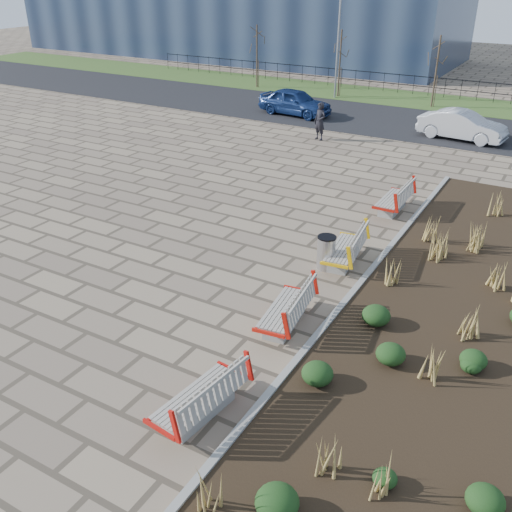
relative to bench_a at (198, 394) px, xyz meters
The scene contains 18 objects.
ground 3.51m from the bench_a, 149.59° to the left, with size 120.00×120.00×0.00m, color #83725A.
planting_bed 7.52m from the bench_a, 64.33° to the left, with size 4.50×18.00×0.10m, color black.
planting_curb 6.84m from the bench_a, 82.25° to the left, with size 0.16×18.00×0.15m, color gray.
grass_verge_far 29.92m from the bench_a, 95.76° to the left, with size 80.00×5.00×0.04m, color #33511E.
road 23.95m from the bench_a, 97.20° to the left, with size 80.00×7.00×0.02m, color black.
bench_a is the anchor object (origin of this frame).
bench_b 3.51m from the bench_a, 90.00° to the left, with size 0.90×2.10×1.00m, color red, non-canonical shape.
bench_c 7.17m from the bench_a, 90.00° to the left, with size 0.90×2.10×1.00m, color yellow, non-canonical shape.
bench_d 11.60m from the bench_a, 90.00° to the left, with size 0.90×2.10×1.00m, color #B0150B, non-canonical shape.
litter_bin 6.62m from the bench_a, 92.66° to the left, with size 0.51×0.51×0.96m, color #B2B2B7.
pedestrian 19.43m from the bench_a, 107.66° to the left, with size 0.65×0.43×1.78m, color black.
car_blue 24.23m from the bench_a, 112.25° to the left, with size 1.69×4.19×1.43m, color navy.
car_silver 21.95m from the bench_a, 89.85° to the left, with size 1.44×4.12×1.36m, color #B6B9BE.
tree_a 32.03m from the bench_a, 117.96° to the left, with size 1.40×1.40×4.00m, color #4C3D2D, non-canonical shape.
tree_b 29.70m from the bench_a, 107.66° to the left, with size 1.40×1.40×4.00m, color #4C3D2D, non-canonical shape.
tree_c 28.46m from the bench_a, 96.06° to the left, with size 1.40×1.40×4.00m, color #4C3D2D, non-canonical shape.
lamp_west 29.29m from the bench_a, 107.96° to the left, with size 0.24×0.60×6.00m, color gray, non-canonical shape.
railing_fence 31.41m from the bench_a, 95.48° to the left, with size 44.00×0.10×1.20m, color black, non-canonical shape.
Camera 1 is at (8.07, -8.39, 7.69)m, focal length 40.00 mm.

